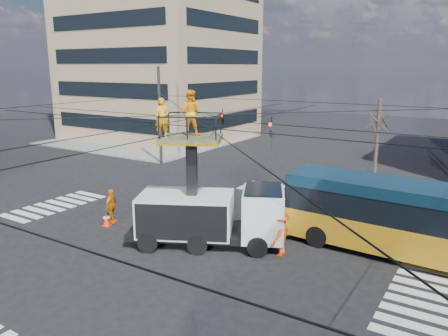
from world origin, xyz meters
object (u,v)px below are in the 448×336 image
city_bus (416,220)px  traffic_cone (107,219)px  worker_ground (111,206)px  utility_truck (210,198)px  flagger (280,234)px

city_bus → traffic_cone: size_ratio=16.04×
traffic_cone → worker_ground: (-0.12, 0.49, 0.56)m
utility_truck → flagger: (3.27, 0.59, -1.21)m
city_bus → traffic_cone: 14.66m
utility_truck → city_bus: utility_truck is taller
city_bus → worker_ground: bearing=-162.8°
utility_truck → city_bus: size_ratio=0.66×
utility_truck → traffic_cone: bearing=162.1°
city_bus → worker_ground: city_bus is taller
worker_ground → flagger: 9.24m
traffic_cone → worker_ground: 0.75m
utility_truck → worker_ground: 6.07m
worker_ground → city_bus: bearing=-93.7°
city_bus → worker_ground: (-14.09, -3.71, -0.82)m
city_bus → flagger: size_ratio=5.67×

